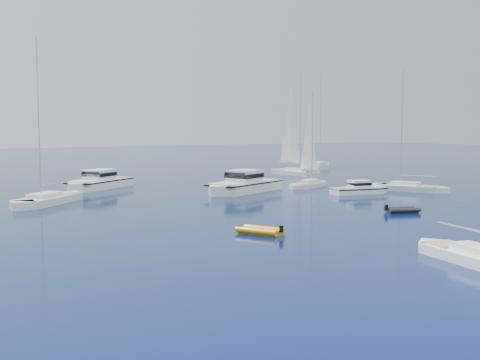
# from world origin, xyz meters

# --- Properties ---
(ground) EXTENTS (400.00, 400.00, 0.00)m
(ground) POSITION_xyz_m (0.00, 0.00, 0.00)
(ground) COLOR #091356
(ground) RESTS_ON ground
(motor_cruiser_centre) EXTENTS (12.96, 8.37, 3.27)m
(motor_cruiser_centre) POSITION_xyz_m (9.62, 32.09, 0.00)
(motor_cruiser_centre) COLOR silver
(motor_cruiser_centre) RESTS_ON ground
(motor_cruiser_far_r) EXTENTS (7.73, 3.73, 1.95)m
(motor_cruiser_far_r) POSITION_xyz_m (19.99, 23.86, 0.00)
(motor_cruiser_far_r) COLOR white
(motor_cruiser_far_r) RESTS_ON ground
(motor_cruiser_distant) EXTENTS (11.30, 9.46, 2.99)m
(motor_cruiser_distant) POSITION_xyz_m (-3.12, 44.87, 0.00)
(motor_cruiser_distant) COLOR white
(motor_cruiser_distant) RESTS_ON ground
(sailboat_fore) EXTENTS (4.04, 9.28, 13.22)m
(sailboat_fore) POSITION_xyz_m (1.58, -4.10, 0.00)
(sailboat_fore) COLOR white
(sailboat_fore) RESTS_ON ground
(sailboat_mid_r) EXTENTS (6.14, 10.30, 14.77)m
(sailboat_mid_r) POSITION_xyz_m (26.94, 23.05, 0.00)
(sailboat_mid_r) COLOR white
(sailboat_mid_r) RESTS_ON ground
(sailboat_mid_l) EXTENTS (10.25, 9.78, 16.54)m
(sailboat_mid_l) POSITION_xyz_m (-11.95, 33.60, 0.00)
(sailboat_mid_l) COLOR white
(sailboat_mid_l) RESTS_ON ground
(sailboat_centre) EXTENTS (8.63, 5.38, 12.43)m
(sailboat_centre) POSITION_xyz_m (19.68, 32.64, 0.00)
(sailboat_centre) COLOR silver
(sailboat_centre) RESTS_ON ground
(sailboat_sails_r) EXTENTS (4.37, 11.39, 16.31)m
(sailboat_sails_r) POSITION_xyz_m (29.73, 48.58, 0.00)
(sailboat_sails_r) COLOR silver
(sailboat_sails_r) RESTS_ON ground
(sailboat_sails_far) EXTENTS (10.73, 11.63, 18.48)m
(sailboat_sails_far) POSITION_xyz_m (43.48, 58.90, 0.00)
(sailboat_sails_far) COLOR white
(sailboat_sails_far) RESTS_ON ground
(tender_yellow) EXTENTS (3.16, 3.84, 0.95)m
(tender_yellow) POSITION_xyz_m (-3.53, 9.20, 0.00)
(tender_yellow) COLOR orange
(tender_yellow) RESTS_ON ground
(tender_grey_near) EXTENTS (3.39, 2.66, 0.95)m
(tender_grey_near) POSITION_xyz_m (12.79, 11.13, 0.00)
(tender_grey_near) COLOR black
(tender_grey_near) RESTS_ON ground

